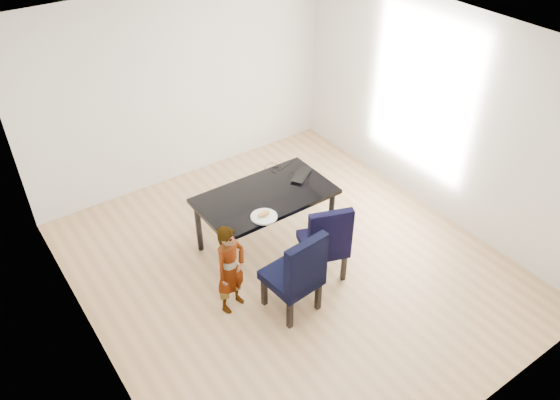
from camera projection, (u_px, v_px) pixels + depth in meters
floor at (290, 266)px, 6.49m from camera, size 4.50×5.00×0.01m
ceiling at (293, 44)px, 4.89m from camera, size 4.50×5.00×0.01m
wall_back at (182, 87)px, 7.34m from camera, size 4.50×0.01×2.70m
wall_front at (490, 323)px, 4.04m from camera, size 4.50×0.01×2.70m
wall_left at (77, 254)px, 4.64m from camera, size 0.01×5.00×2.70m
wall_right at (438, 113)px, 6.73m from camera, size 0.01×5.00×2.70m
dining_table at (266, 220)px, 6.60m from camera, size 1.60×0.90×0.75m
chair_left at (291, 271)px, 5.66m from camera, size 0.55×0.57×1.06m
chair_right at (323, 237)px, 6.12m from camera, size 0.63×0.64×1.01m
child at (231, 269)px, 5.67m from camera, size 0.45×0.36×1.08m
plate at (264, 217)px, 6.02m from camera, size 0.30×0.30×0.02m
sandwich at (264, 213)px, 6.00m from camera, size 0.17×0.10×0.06m
laptop at (297, 174)px, 6.69m from camera, size 0.44×0.40×0.03m
cable_tangle at (277, 170)px, 6.80m from camera, size 0.20×0.20×0.01m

